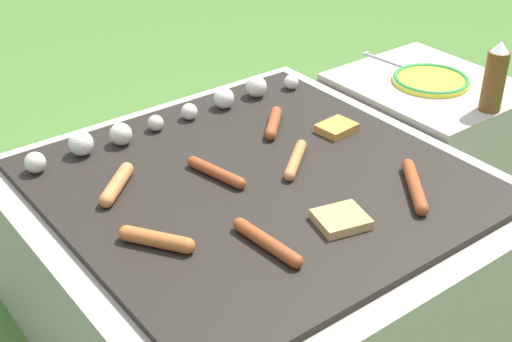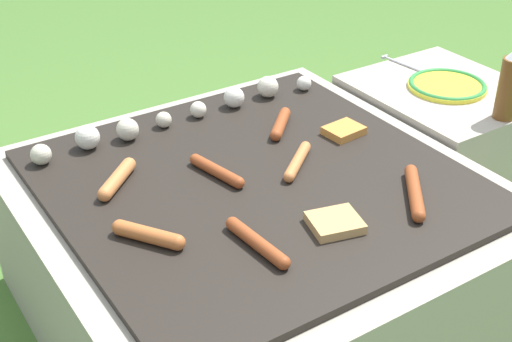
{
  "view_description": "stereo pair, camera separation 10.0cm",
  "coord_description": "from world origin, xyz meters",
  "px_view_note": "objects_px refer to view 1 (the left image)",
  "views": [
    {
      "loc": [
        -0.82,
        -1.07,
        1.24
      ],
      "look_at": [
        0.0,
        0.0,
        0.42
      ],
      "focal_mm": 50.0,
      "sensor_mm": 36.0,
      "label": 1
    },
    {
      "loc": [
        -0.74,
        -1.13,
        1.24
      ],
      "look_at": [
        0.0,
        0.0,
        0.42
      ],
      "focal_mm": 50.0,
      "sensor_mm": 36.0,
      "label": 2
    }
  ],
  "objects_px": {
    "sausage_front_center": "(267,242)",
    "condiment_bottle": "(495,78)",
    "plate_colorful": "(431,80)",
    "fork_utensil": "(386,61)"
  },
  "relations": [
    {
      "from": "sausage_front_center",
      "to": "condiment_bottle",
      "type": "relative_size",
      "value": 0.97
    },
    {
      "from": "sausage_front_center",
      "to": "plate_colorful",
      "type": "distance_m",
      "value": 0.92
    },
    {
      "from": "sausage_front_center",
      "to": "plate_colorful",
      "type": "xyz_separation_m",
      "value": [
        0.86,
        0.33,
        -0.01
      ]
    },
    {
      "from": "plate_colorful",
      "to": "condiment_bottle",
      "type": "relative_size",
      "value": 1.15
    },
    {
      "from": "condiment_bottle",
      "to": "plate_colorful",
      "type": "bearing_deg",
      "value": 86.38
    },
    {
      "from": "plate_colorful",
      "to": "fork_utensil",
      "type": "relative_size",
      "value": 1.15
    },
    {
      "from": "sausage_front_center",
      "to": "condiment_bottle",
      "type": "bearing_deg",
      "value": 7.95
    },
    {
      "from": "plate_colorful",
      "to": "condiment_bottle",
      "type": "xyz_separation_m",
      "value": [
        -0.01,
        -0.21,
        0.08
      ]
    },
    {
      "from": "sausage_front_center",
      "to": "plate_colorful",
      "type": "relative_size",
      "value": 0.84
    },
    {
      "from": "condiment_bottle",
      "to": "sausage_front_center",
      "type": "bearing_deg",
      "value": -172.05
    }
  ]
}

